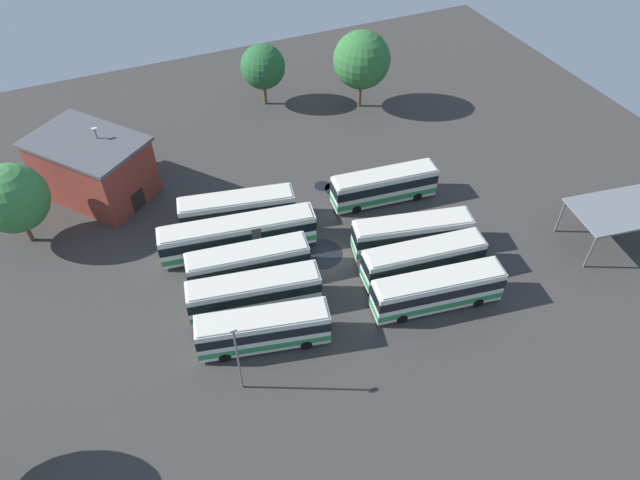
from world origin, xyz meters
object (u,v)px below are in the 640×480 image
Objects in this scene: bus_row1_slot4 at (263,329)px; tree_northwest at (263,67)px; bus_row1_slot3 at (254,293)px; bus_row1_slot2 at (248,263)px; bus_row0_slot4 at (437,290)px; bus_row0_slot3 at (423,260)px; bus_row0_slot2 at (412,234)px; depot_building at (93,167)px; maintenance_shelter at (619,211)px; bus_row1_slot1 at (239,235)px; bus_row1_slot0 at (237,210)px; bus_row0_slot0 at (384,186)px; lamp_post_mid_lot at (103,157)px; tree_west_edge at (362,60)px; tree_south_edge at (12,198)px; lamp_post_by_building at (238,356)px.

bus_row1_slot4 is 1.38× the size of tree_northwest.
bus_row1_slot3 is 34.85m from tree_northwest.
bus_row0_slot4 is at bearing 145.66° from bus_row1_slot2.
bus_row0_slot2 is at bearing -103.19° from bus_row0_slot3.
maintenance_shelter is at bearing 148.24° from depot_building.
bus_row1_slot1 is 1.29× the size of bus_row1_slot3.
maintenance_shelter reaches higher than bus_row1_slot3.
bus_row1_slot2 is at bearing 84.90° from bus_row1_slot1.
bus_row1_slot1 is at bearing 74.69° from bus_row1_slot0.
bus_row0_slot4 is (1.56, 7.15, 0.00)m from bus_row0_slot2.
bus_row0_slot0 is 21.98m from bus_row1_slot4.
lamp_post_mid_lot is at bearing -67.61° from bus_row1_slot3.
bus_row1_slot3 is at bearing 79.98° from bus_row1_slot0.
bus_row0_slot3 and bus_row1_slot3 have the same top height.
bus_row1_slot0 is 7.64m from bus_row1_slot2.
tree_west_edge is at bearing -105.30° from bus_row0_slot3.
bus_row0_slot2 is (1.01, 7.57, 0.00)m from bus_row0_slot0.
tree_south_edge reaches higher than bus_row0_slot0.
maintenance_shelter is at bearing 140.09° from bus_row0_slot0.
bus_row0_slot3 is at bearing 80.62° from bus_row0_slot0.
lamp_post_mid_lot is at bearing -55.05° from bus_row1_slot1.
tree_west_edge is (-32.56, -5.06, 2.07)m from lamp_post_mid_lot.
depot_building is at bearing -146.30° from tree_south_edge.
lamp_post_mid_lot is at bearing -26.61° from bus_row0_slot0.
bus_row0_slot0 is 36.25m from tree_south_edge.
tree_south_edge is (33.27, -19.44, 3.52)m from bus_row0_slot3.
tree_northwest reaches higher than bus_row1_slot3.
bus_row1_slot1 is 21.28m from tree_south_edge.
bus_row0_slot0 is 24.48m from tree_northwest.
bus_row1_slot2 is 20.79m from lamp_post_mid_lot.
bus_row1_slot1 is at bearing -22.89° from bus_row0_slot2.
bus_row0_slot2 is 15.92m from bus_row1_slot2.
tree_west_edge is at bearing -143.82° from bus_row1_slot0.
tree_northwest reaches higher than bus_row1_slot1.
lamp_post_mid_lot is at bearing -62.17° from bus_row1_slot2.
lamp_post_mid_lot is at bearing -79.51° from lamp_post_by_building.
depot_building is at bearing 24.54° from tree_northwest.
bus_row1_slot3 is 23.76m from lamp_post_mid_lot.
bus_row0_slot4 is 1.49× the size of lamp_post_mid_lot.
bus_row1_slot4 is (16.95, 5.09, -0.00)m from bus_row0_slot2.
bus_row0_slot3 is 19.90m from lamp_post_by_building.
bus_row0_slot3 is 0.83× the size of depot_building.
bus_row0_slot3 is at bearing -10.33° from maintenance_shelter.
tree_south_edge reaches higher than bus_row0_slot4.
bus_row1_slot3 is 1.23× the size of maintenance_shelter.
bus_row1_slot4 is at bearing 35.18° from bus_row0_slot0.
bus_row0_slot3 is 17.62m from bus_row1_slot1.
bus_row1_slot1 is (15.36, -6.49, 0.00)m from bus_row0_slot2.
bus_row0_slot0 is 29.60m from lamp_post_mid_lot.
lamp_post_mid_lot is 0.99× the size of tree_northwest.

